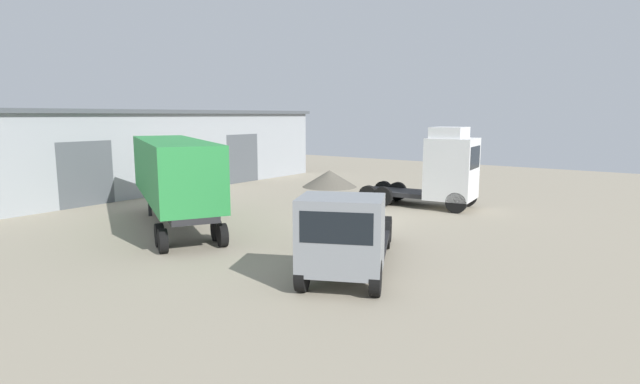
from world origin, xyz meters
TOP-DOWN VIEW (x-y plane):
  - ground_plane at (0.00, 0.00)m, footprint 60.00×60.00m
  - warehouse_building at (0.00, 17.71)m, footprint 28.17×7.94m
  - tractor_unit_white at (4.94, -2.22)m, footprint 3.12×6.34m
  - container_trailer_green at (-6.57, 5.80)m, footprint 7.29×10.23m
  - flatbed_truck_grey at (-8.00, -4.31)m, footprint 7.60×5.26m
  - gravel_pile at (7.97, 7.39)m, footprint 3.85×3.85m
  - traffic_cone at (-3.19, 0.80)m, footprint 0.40×0.40m

SIDE VIEW (x-z plane):
  - ground_plane at x=0.00m, z-range 0.00..0.00m
  - traffic_cone at x=-3.19m, z-range -0.02..0.53m
  - gravel_pile at x=7.97m, z-range 0.00..1.17m
  - flatbed_truck_grey at x=-8.00m, z-range -0.04..2.67m
  - tractor_unit_white at x=4.94m, z-range -0.12..4.27m
  - container_trailer_green at x=-6.57m, z-range 0.56..4.49m
  - warehouse_building at x=0.00m, z-range 0.01..5.37m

